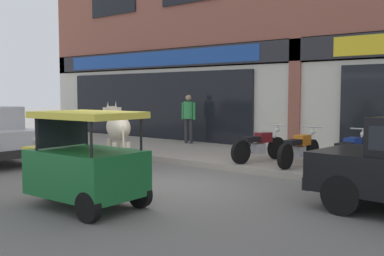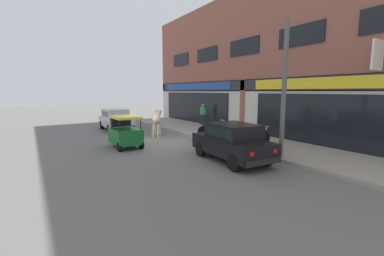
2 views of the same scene
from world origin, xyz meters
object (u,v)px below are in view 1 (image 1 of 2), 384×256
at_px(cow, 118,128).
at_px(motorcycle_2, 350,153).
at_px(motorcycle_0, 259,146).
at_px(motorcycle_1, 299,149).
at_px(pedestrian, 189,114).
at_px(auto_rickshaw, 83,166).

height_order(cow, motorcycle_2, cow).
height_order(motorcycle_0, motorcycle_1, same).
xyz_separation_m(motorcycle_1, pedestrian, (-4.86, 1.95, 0.60)).
distance_m(cow, pedestrian, 4.62).
xyz_separation_m(auto_rickshaw, pedestrian, (-3.61, 7.02, 0.47)).
relative_size(motorcycle_0, pedestrian, 1.12).
distance_m(auto_rickshaw, motorcycle_0, 5.08).
bearing_deg(auto_rickshaw, motorcycle_0, 87.57).
distance_m(motorcycle_1, pedestrian, 5.27).
xyz_separation_m(cow, auto_rickshaw, (2.16, -2.64, -0.35)).
xyz_separation_m(cow, motorcycle_0, (2.37, 2.43, -0.47)).
xyz_separation_m(auto_rickshaw, motorcycle_0, (0.21, 5.07, -0.12)).
bearing_deg(cow, auto_rickshaw, -50.79).
bearing_deg(cow, motorcycle_0, 45.65).
distance_m(auto_rickshaw, motorcycle_1, 5.23).
bearing_deg(pedestrian, motorcycle_2, -17.31).
xyz_separation_m(auto_rickshaw, motorcycle_2, (2.38, 5.16, -0.12)).
xyz_separation_m(motorcycle_0, pedestrian, (-3.82, 1.95, 0.60)).
relative_size(cow, auto_rickshaw, 0.94).
distance_m(cow, motorcycle_0, 3.42).
distance_m(cow, auto_rickshaw, 3.43).
height_order(auto_rickshaw, motorcycle_0, auto_rickshaw).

